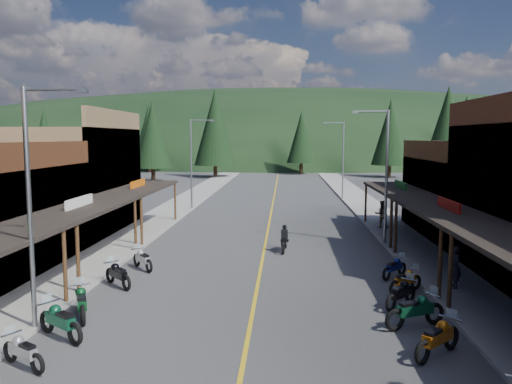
% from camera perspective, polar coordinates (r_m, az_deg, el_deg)
% --- Properties ---
extents(ground, '(220.00, 220.00, 0.00)m').
position_cam_1_polar(ground, '(22.47, 0.25, -10.29)').
color(ground, '#38383A').
rests_on(ground, ground).
extents(centerline, '(0.15, 90.00, 0.01)m').
position_cam_1_polar(centerline, '(42.02, 1.71, -2.50)').
color(centerline, gold).
rests_on(centerline, ground).
extents(sidewalk_west, '(3.40, 94.00, 0.15)m').
position_cam_1_polar(sidewalk_west, '(43.13, -9.93, -2.27)').
color(sidewalk_west, gray).
rests_on(sidewalk_west, ground).
extents(sidewalk_east, '(3.40, 94.00, 0.15)m').
position_cam_1_polar(sidewalk_east, '(42.66, 13.49, -2.45)').
color(sidewalk_east, gray).
rests_on(sidewalk_east, ground).
extents(shop_west_3, '(10.90, 10.20, 8.20)m').
position_cam_1_polar(shop_west_3, '(36.16, -21.09, 1.26)').
color(shop_west_3, brown).
rests_on(shop_west_3, ground).
extents(shop_east_3, '(10.90, 10.20, 6.20)m').
position_cam_1_polar(shop_east_3, '(35.36, 24.18, -0.58)').
color(shop_east_3, '#4C2D16').
rests_on(shop_east_3, ground).
extents(streetlight_0, '(2.16, 0.18, 8.00)m').
position_cam_1_polar(streetlight_0, '(17.61, -24.11, -0.62)').
color(streetlight_0, gray).
rests_on(streetlight_0, ground).
extents(streetlight_1, '(2.16, 0.18, 8.00)m').
position_cam_1_polar(streetlight_1, '(44.30, -7.24, 3.69)').
color(streetlight_1, gray).
rests_on(streetlight_1, ground).
extents(streetlight_2, '(2.16, 0.18, 8.00)m').
position_cam_1_polar(streetlight_2, '(30.14, 14.42, 2.37)').
color(streetlight_2, gray).
rests_on(streetlight_2, ground).
extents(streetlight_3, '(2.16, 0.18, 8.00)m').
position_cam_1_polar(streetlight_3, '(51.87, 9.76, 4.02)').
color(streetlight_3, gray).
rests_on(streetlight_3, ground).
extents(ridge_hill, '(310.00, 140.00, 60.00)m').
position_cam_1_polar(ridge_hill, '(156.65, 2.90, 3.90)').
color(ridge_hill, black).
rests_on(ridge_hill, ground).
extents(pine_0, '(5.04, 5.04, 11.00)m').
position_cam_1_polar(pine_0, '(93.10, -23.04, 5.81)').
color(pine_0, black).
rests_on(pine_0, ground).
extents(pine_1, '(5.88, 5.88, 12.50)m').
position_cam_1_polar(pine_1, '(94.91, -12.13, 6.62)').
color(pine_1, black).
rests_on(pine_1, ground).
extents(pine_2, '(6.72, 6.72, 14.00)m').
position_cam_1_polar(pine_2, '(80.30, -4.70, 7.37)').
color(pine_2, black).
rests_on(pine_2, ground).
extents(pine_3, '(5.04, 5.04, 11.00)m').
position_cam_1_polar(pine_3, '(87.56, 5.22, 6.28)').
color(pine_3, black).
rests_on(pine_3, ground).
extents(pine_4, '(5.88, 5.88, 12.50)m').
position_cam_1_polar(pine_4, '(83.24, 15.10, 6.62)').
color(pine_4, black).
rests_on(pine_4, ground).
extents(pine_5, '(6.72, 6.72, 14.00)m').
position_cam_1_polar(pine_5, '(99.12, 22.84, 6.69)').
color(pine_5, black).
rests_on(pine_5, ground).
extents(pine_7, '(5.88, 5.88, 12.50)m').
position_cam_1_polar(pine_7, '(103.00, -15.56, 6.49)').
color(pine_7, black).
rests_on(pine_7, ground).
extents(pine_8, '(4.48, 4.48, 10.00)m').
position_cam_1_polar(pine_8, '(65.72, -17.39, 5.60)').
color(pine_8, black).
rests_on(pine_8, ground).
extents(pine_9, '(4.93, 4.93, 10.80)m').
position_cam_1_polar(pine_9, '(70.33, 22.40, 5.77)').
color(pine_9, black).
rests_on(pine_9, ground).
extents(pine_10, '(5.38, 5.38, 11.60)m').
position_cam_1_polar(pine_10, '(74.03, -11.75, 6.42)').
color(pine_10, black).
rests_on(pine_10, ground).
extents(pine_11, '(5.82, 5.82, 12.40)m').
position_cam_1_polar(pine_11, '(62.43, 21.04, 6.56)').
color(pine_11, black).
rests_on(pine_11, ground).
extents(bike_west_4, '(1.94, 1.52, 1.08)m').
position_cam_1_polar(bike_west_4, '(15.86, -25.09, -16.03)').
color(bike_west_4, gray).
rests_on(bike_west_4, ground).
extents(bike_west_5, '(2.32, 1.94, 1.31)m').
position_cam_1_polar(bike_west_5, '(17.47, -21.49, -13.39)').
color(bike_west_5, '#0E472D').
rests_on(bike_west_5, ground).
extents(bike_west_6, '(1.64, 2.34, 1.28)m').
position_cam_1_polar(bike_west_6, '(19.11, -19.33, -11.65)').
color(bike_west_6, '#0D421E').
rests_on(bike_west_6, ground).
extents(bike_west_7, '(2.00, 2.00, 1.21)m').
position_cam_1_polar(bike_west_7, '(22.45, -15.51, -8.94)').
color(bike_west_7, black).
rests_on(bike_west_7, ground).
extents(bike_west_8, '(1.80, 1.97, 1.15)m').
position_cam_1_polar(bike_west_8, '(25.00, -12.84, -7.38)').
color(bike_west_8, '#9A9BA0').
rests_on(bike_west_8, ground).
extents(bike_east_4, '(2.12, 2.05, 1.26)m').
position_cam_1_polar(bike_east_4, '(16.03, 20.07, -15.23)').
color(bike_east_4, '#AB550C').
rests_on(bike_east_4, ground).
extents(bike_east_5, '(2.43, 1.69, 1.33)m').
position_cam_1_polar(bike_east_5, '(18.03, 17.75, -12.60)').
color(bike_east_5, '#0E482A').
rests_on(bike_east_5, ground).
extents(bike_east_6, '(1.87, 1.99, 1.17)m').
position_cam_1_polar(bike_east_6, '(19.96, 16.25, -10.94)').
color(bike_east_6, black).
rests_on(bike_east_6, ground).
extents(bike_east_7, '(1.92, 1.76, 1.12)m').
position_cam_1_polar(bike_east_7, '(21.79, 16.74, -9.57)').
color(bike_east_7, '#C16A0D').
rests_on(bike_east_7, ground).
extents(bike_east_8, '(1.73, 1.79, 1.07)m').
position_cam_1_polar(bike_east_8, '(23.88, 15.55, -8.20)').
color(bike_east_8, navy).
rests_on(bike_east_8, ground).
extents(rider_on_bike, '(0.88, 2.13, 1.58)m').
position_cam_1_polar(rider_on_bike, '(28.19, 3.27, -5.56)').
color(rider_on_bike, black).
rests_on(rider_on_bike, ground).
extents(pedestrian_east_a, '(0.45, 0.67, 1.80)m').
position_cam_1_polar(pedestrian_east_a, '(22.54, 21.82, -7.93)').
color(pedestrian_east_a, '#201D2B').
rests_on(pedestrian_east_a, sidewalk_east).
extents(pedestrian_east_b, '(0.95, 0.57, 1.90)m').
position_cam_1_polar(pedestrian_east_b, '(35.76, 14.16, -2.46)').
color(pedestrian_east_b, brown).
rests_on(pedestrian_east_b, sidewalk_east).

